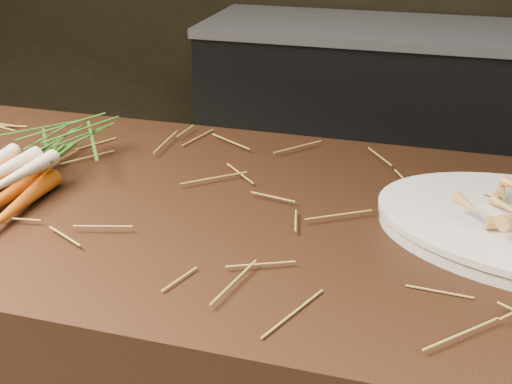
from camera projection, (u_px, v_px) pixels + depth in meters
back_counter at (410, 123)px, 2.83m from camera, size 1.82×0.62×0.84m
straw_bedding at (181, 195)px, 1.06m from camera, size 1.40×0.60×0.02m
root_veg_bunch at (41, 159)px, 1.12m from camera, size 0.17×0.47×0.09m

